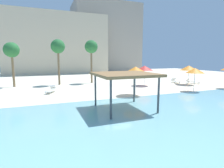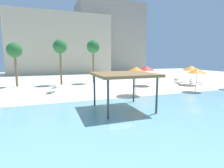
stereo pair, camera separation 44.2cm
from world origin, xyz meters
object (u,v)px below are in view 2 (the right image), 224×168
at_px(lounge_chair_1, 178,81).
at_px(palm_tree_3, 93,48).
at_px(beach_umbrella_orange_3, 197,71).
at_px(lounge_chair_2, 195,81).
at_px(palm_tree_0, 15,51).
at_px(shade_pavilion, 123,75).
at_px(beach_umbrella_orange_0, 136,70).
at_px(beach_umbrella_red_4, 146,68).
at_px(palm_tree_1, 60,48).
at_px(beach_umbrella_orange_2, 191,68).
at_px(lounge_chair_0, 52,89).

distance_m(lounge_chair_1, palm_tree_3, 13.51).
height_order(beach_umbrella_orange_3, lounge_chair_2, beach_umbrella_orange_3).
relative_size(lounge_chair_2, palm_tree_0, 0.34).
relative_size(lounge_chair_1, lounge_chair_2, 1.03).
relative_size(beach_umbrella_orange_3, palm_tree_3, 0.41).
height_order(shade_pavilion, lounge_chair_1, shade_pavilion).
bearing_deg(palm_tree_0, beach_umbrella_orange_0, -40.06).
xyz_separation_m(beach_umbrella_red_4, palm_tree_0, (-16.34, 5.05, 2.23)).
relative_size(shade_pavilion, palm_tree_1, 0.65).
distance_m(beach_umbrella_red_4, palm_tree_1, 12.09).
bearing_deg(palm_tree_1, beach_umbrella_orange_2, -20.25).
relative_size(beach_umbrella_orange_0, beach_umbrella_orange_3, 1.10).
bearing_deg(lounge_chair_1, palm_tree_0, -84.37).
bearing_deg(lounge_chair_0, beach_umbrella_orange_2, 111.05).
bearing_deg(lounge_chair_1, beach_umbrella_orange_3, -7.07).
bearing_deg(shade_pavilion, palm_tree_0, 121.91).
bearing_deg(beach_umbrella_orange_0, beach_umbrella_orange_2, 19.76).
distance_m(beach_umbrella_red_4, lounge_chair_0, 12.23).
height_order(beach_umbrella_red_4, palm_tree_0, palm_tree_0).
bearing_deg(palm_tree_0, shade_pavilion, -58.09).
xyz_separation_m(beach_umbrella_orange_2, beach_umbrella_red_4, (-6.27, 1.40, 0.04)).
height_order(shade_pavilion, palm_tree_3, palm_tree_3).
height_order(shade_pavilion, lounge_chair_2, shade_pavilion).
height_order(lounge_chair_1, lounge_chair_2, same).
xyz_separation_m(beach_umbrella_orange_0, lounge_chair_0, (-7.84, 4.33, -2.18)).
distance_m(beach_umbrella_orange_0, palm_tree_1, 12.25).
xyz_separation_m(lounge_chair_1, palm_tree_3, (-11.73, 4.61, 4.86)).
xyz_separation_m(beach_umbrella_orange_0, beach_umbrella_red_4, (4.19, 5.16, -0.15)).
bearing_deg(palm_tree_0, lounge_chair_2, -13.77).
relative_size(beach_umbrella_orange_0, palm_tree_0, 0.50).
relative_size(shade_pavilion, lounge_chair_1, 2.03).
xyz_separation_m(shade_pavilion, palm_tree_3, (1.35, 14.51, 2.74)).
bearing_deg(lounge_chair_2, beach_umbrella_orange_3, -74.78).
bearing_deg(lounge_chair_2, lounge_chair_1, -155.36).
bearing_deg(palm_tree_3, lounge_chair_1, -21.46).
relative_size(beach_umbrella_orange_2, lounge_chair_1, 1.34).
bearing_deg(palm_tree_0, beach_umbrella_red_4, -17.18).
height_order(shade_pavilion, beach_umbrella_orange_3, shade_pavilion).
bearing_deg(lounge_chair_0, palm_tree_1, -170.13).
relative_size(lounge_chair_1, palm_tree_3, 0.32).
xyz_separation_m(beach_umbrella_orange_3, palm_tree_0, (-19.25, 10.78, 2.28)).
bearing_deg(beach_umbrella_red_4, lounge_chair_2, -6.20).
bearing_deg(beach_umbrella_orange_2, palm_tree_1, 159.75).
relative_size(beach_umbrella_orange_3, lounge_chair_2, 1.34).
height_order(lounge_chair_2, palm_tree_3, palm_tree_3).
height_order(beach_umbrella_orange_3, palm_tree_3, palm_tree_3).
xyz_separation_m(beach_umbrella_orange_3, palm_tree_1, (-13.63, 10.59, 2.81)).
bearing_deg(beach_umbrella_orange_2, palm_tree_3, 151.95).
distance_m(lounge_chair_2, palm_tree_1, 19.85).
bearing_deg(palm_tree_1, lounge_chair_2, -17.22).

